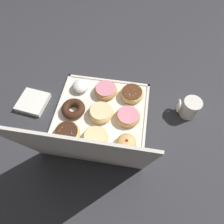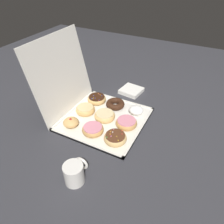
# 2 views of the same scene
# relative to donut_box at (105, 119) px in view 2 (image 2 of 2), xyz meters

# --- Properties ---
(ground_plane) EXTENTS (3.00, 3.00, 0.00)m
(ground_plane) POSITION_rel_donut_box_xyz_m (0.00, 0.00, -0.01)
(ground_plane) COLOR #333338
(donut_box) EXTENTS (0.44, 0.44, 0.01)m
(donut_box) POSITION_rel_donut_box_xyz_m (0.00, 0.00, 0.00)
(donut_box) COLOR silver
(donut_box) RESTS_ON ground
(box_lid_open) EXTENTS (0.44, 0.10, 0.44)m
(box_lid_open) POSITION_rel_donut_box_xyz_m (0.00, 0.27, 0.21)
(box_lid_open) COLOR silver
(box_lid_open) RESTS_ON ground
(sprinkle_donut_0) EXTENTS (0.12, 0.12, 0.04)m
(sprinkle_donut_0) POSITION_rel_donut_box_xyz_m (-0.13, -0.13, 0.03)
(sprinkle_donut_0) COLOR #E5B770
(sprinkle_donut_0) RESTS_ON donut_box
(pink_frosted_donut_1) EXTENTS (0.12, 0.12, 0.04)m
(pink_frosted_donut_1) POSITION_rel_donut_box_xyz_m (0.00, -0.13, 0.02)
(pink_frosted_donut_1) COLOR tan
(pink_frosted_donut_1) RESTS_ON donut_box
(powdered_filled_donut_2) EXTENTS (0.08, 0.08, 0.04)m
(powdered_filled_donut_2) POSITION_rel_donut_box_xyz_m (0.13, -0.14, 0.03)
(powdered_filled_donut_2) COLOR white
(powdered_filled_donut_2) RESTS_ON donut_box
(pink_frosted_donut_3) EXTENTS (0.11, 0.11, 0.04)m
(pink_frosted_donut_3) POSITION_rel_donut_box_xyz_m (-0.13, -0.00, 0.02)
(pink_frosted_donut_3) COLOR tan
(pink_frosted_donut_3) RESTS_ON donut_box
(glazed_ring_donut_4) EXTENTS (0.12, 0.12, 0.04)m
(glazed_ring_donut_4) POSITION_rel_donut_box_xyz_m (0.00, -0.00, 0.03)
(glazed_ring_donut_4) COLOR #E5B770
(glazed_ring_donut_4) RESTS_ON donut_box
(chocolate_cake_ring_donut_5) EXTENTS (0.11, 0.11, 0.04)m
(chocolate_cake_ring_donut_5) POSITION_rel_donut_box_xyz_m (0.13, 0.00, 0.02)
(chocolate_cake_ring_donut_5) COLOR #381E11
(chocolate_cake_ring_donut_5) RESTS_ON donut_box
(jelly_filled_donut_6) EXTENTS (0.09, 0.09, 0.05)m
(jelly_filled_donut_6) POSITION_rel_donut_box_xyz_m (-0.14, 0.13, 0.03)
(jelly_filled_donut_6) COLOR tan
(jelly_filled_donut_6) RESTS_ON donut_box
(glazed_ring_donut_7) EXTENTS (0.11, 0.11, 0.04)m
(glazed_ring_donut_7) POSITION_rel_donut_box_xyz_m (0.00, 0.13, 0.03)
(glazed_ring_donut_7) COLOR tan
(glazed_ring_donut_7) RESTS_ON donut_box
(sprinkle_donut_8) EXTENTS (0.12, 0.12, 0.04)m
(sprinkle_donut_8) POSITION_rel_donut_box_xyz_m (0.13, 0.13, 0.03)
(sprinkle_donut_8) COLOR tan
(sprinkle_donut_8) RESTS_ON donut_box
(coffee_mug) EXTENTS (0.10, 0.08, 0.09)m
(coffee_mug) POSITION_rel_donut_box_xyz_m (-0.41, -0.08, 0.04)
(coffee_mug) COLOR white
(coffee_mug) RESTS_ON ground
(napkin_stack) EXTENTS (0.15, 0.15, 0.03)m
(napkin_stack) POSITION_rel_donut_box_xyz_m (0.35, -0.02, 0.01)
(napkin_stack) COLOR white
(napkin_stack) RESTS_ON ground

